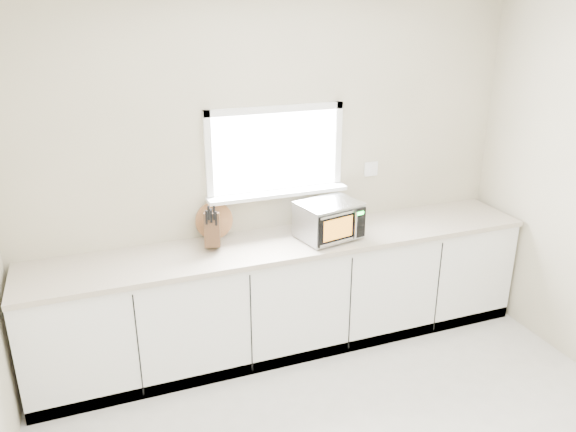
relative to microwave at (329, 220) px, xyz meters
name	(u,v)px	position (x,y,z in m)	size (l,w,h in m)	color
back_wall	(275,174)	(-0.31, 0.37, 0.29)	(4.00, 0.17, 2.70)	beige
cabinets	(288,296)	(-0.31, 0.07, -0.63)	(3.92, 0.60, 0.88)	white
countertop	(289,243)	(-0.31, 0.06, -0.17)	(3.92, 0.64, 0.04)	#B8AE98
microwave	(329,220)	(0.00, 0.00, 0.00)	(0.51, 0.43, 0.29)	black
knife_block	(212,229)	(-0.88, 0.14, 0.00)	(0.17, 0.26, 0.34)	#4D321B
cutting_board	(214,221)	(-0.82, 0.31, -0.01)	(0.29, 0.29, 0.02)	#A66C40
coffee_grinder	(312,216)	(-0.04, 0.23, -0.05)	(0.12, 0.12, 0.20)	#B9BCC1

